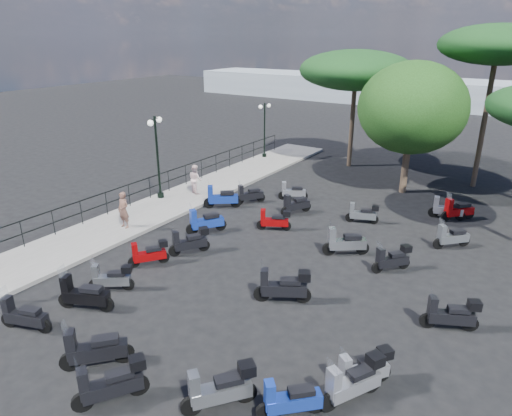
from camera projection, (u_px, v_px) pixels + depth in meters
The scene contains 36 objects.
ground at pixel (234, 268), 16.69m from camera, with size 120.00×120.00×0.00m, color black.
sidewalk at pixel (163, 207), 22.33m from camera, with size 3.00×30.00×0.15m, color slate.
railing at pixel (139, 187), 22.55m from camera, with size 0.04×26.04×1.10m.
lamp_post_1 at pixel (157, 152), 22.58m from camera, with size 0.60×1.18×4.16m.
lamp_post_2 at pixel (265, 126), 30.41m from camera, with size 0.38×1.06×3.63m.
woman at pixel (123, 210), 19.55m from camera, with size 0.58×0.38×1.59m, color brown.
pedestrian_far at pixel (195, 179), 23.82m from camera, with size 0.74×0.58×1.52m, color beige.
scooter_1 at pixel (84, 295), 14.01m from camera, with size 1.70×0.94×1.44m.
scooter_2 at pixel (149, 254), 16.74m from camera, with size 1.02×1.30×1.21m.
scooter_3 at pixel (205, 222), 19.46m from camera, with size 1.12×1.56×1.43m.
scooter_4 at pixel (221, 198), 22.26m from camera, with size 1.52×1.22×1.46m.
scooter_5 at pixel (249, 195), 22.90m from camera, with size 1.04×1.33×1.27m.
scooter_6 at pixel (94, 350), 11.58m from camera, with size 1.34×1.44×1.47m.
scooter_7 at pixel (24, 316), 13.06m from camera, with size 1.57×0.76×1.30m.
scooter_8 at pixel (112, 278), 15.09m from camera, with size 1.32×0.99×1.20m.
scooter_9 at pixel (190, 242), 17.62m from camera, with size 1.05×1.45×1.31m.
scooter_10 at pixel (295, 205), 21.54m from camera, with size 0.92×1.50×1.31m.
scooter_11 at pixel (292, 192), 23.39m from camera, with size 1.36×0.89×1.21m.
scooter_12 at pixel (220, 389), 10.27m from camera, with size 1.26×1.50×1.43m.
scooter_13 at pixel (111, 384), 10.43m from camera, with size 1.11×1.56×1.40m.
scooter_14 at pixel (283, 287), 14.39m from camera, with size 1.67×1.10×1.47m.
scooter_15 at pixel (274, 220), 19.74m from camera, with size 1.38×0.88×1.20m.
scooter_16 at pixel (363, 214), 20.49m from camera, with size 1.42×0.71×1.18m.
scooter_18 at pixel (290, 400), 10.07m from camera, with size 1.24×1.19×1.29m.
scooter_19 at pixel (353, 382), 10.48m from camera, with size 1.03×1.61×1.40m.
scooter_20 at pixel (345, 243), 17.51m from camera, with size 1.54×1.19×1.46m.
scooter_21 at pixel (392, 259), 16.32m from camera, with size 1.09×1.29×1.23m.
scooter_22 at pixel (446, 209), 20.98m from camera, with size 1.61×0.63×1.30m.
scooter_25 at pixel (363, 370), 10.92m from camera, with size 1.10×1.36×1.27m.
scooter_26 at pixel (451, 315), 13.06m from camera, with size 1.54×0.91×1.32m.
scooter_27 at pixel (451, 237), 18.11m from camera, with size 1.19×1.25×1.30m.
scooter_28 at pixel (457, 210), 20.78m from camera, with size 1.24×1.36×1.38m.
broadleaf_tree at pixel (412, 108), 23.06m from camera, with size 5.48×5.48×6.83m.
pine_0 at pixel (498, 45), 22.96m from camera, with size 5.86×5.86×8.53m.
pine_2 at pixel (356, 70), 27.40m from camera, with size 6.86×6.86×7.17m.
distant_hills at pixel (468, 95), 51.29m from camera, with size 70.00×8.00×3.00m, color gray.
Camera 1 is at (8.77, -11.94, 8.03)m, focal length 32.00 mm.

